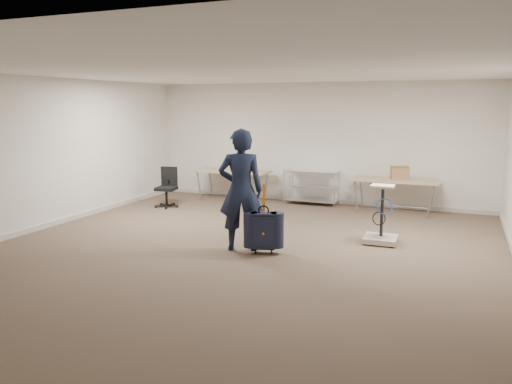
% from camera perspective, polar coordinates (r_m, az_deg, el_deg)
% --- Properties ---
extents(ground, '(9.00, 9.00, 0.00)m').
position_cam_1_polar(ground, '(7.87, -2.21, -6.99)').
color(ground, '#4F3E30').
rests_on(ground, ground).
extents(room_shell, '(8.00, 9.00, 9.00)m').
position_cam_1_polar(room_shell, '(9.08, 1.40, -4.34)').
color(room_shell, beige).
rests_on(room_shell, ground).
extents(folding_table_left, '(1.80, 0.75, 0.73)m').
position_cam_1_polar(folding_table_left, '(12.02, -2.71, 2.22)').
color(folding_table_left, tan).
rests_on(folding_table_left, ground).
extents(folding_table_right, '(1.80, 0.75, 0.73)m').
position_cam_1_polar(folding_table_right, '(10.98, 15.59, 1.14)').
color(folding_table_right, tan).
rests_on(folding_table_right, ground).
extents(wire_shelf, '(1.22, 0.47, 0.80)m').
position_cam_1_polar(wire_shelf, '(11.63, 6.35, 0.73)').
color(wire_shelf, silver).
rests_on(wire_shelf, ground).
extents(person, '(0.83, 0.69, 1.93)m').
position_cam_1_polar(person, '(7.83, -1.74, 0.21)').
color(person, black).
rests_on(person, ground).
extents(suitcase, '(0.45, 0.35, 1.09)m').
position_cam_1_polar(suitcase, '(7.74, 0.88, -4.40)').
color(suitcase, black).
rests_on(suitcase, ground).
extents(office_chair, '(0.54, 0.54, 0.90)m').
position_cam_1_polar(office_chair, '(11.48, -10.13, -0.33)').
color(office_chair, black).
rests_on(office_chair, ground).
extents(equipment_cart, '(0.54, 0.54, 0.98)m').
position_cam_1_polar(equipment_cart, '(8.62, 14.09, -4.00)').
color(equipment_cart, beige).
rests_on(equipment_cart, ground).
extents(cardboard_box, '(0.42, 0.36, 0.27)m').
position_cam_1_polar(cardboard_box, '(11.04, 16.10, 2.14)').
color(cardboard_box, olive).
rests_on(cardboard_box, folding_table_right).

